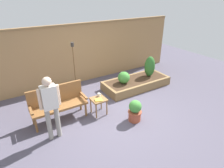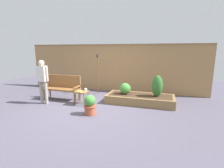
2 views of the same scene
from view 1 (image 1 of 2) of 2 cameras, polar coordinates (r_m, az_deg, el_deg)
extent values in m
plane|color=#514C5B|center=(5.48, 1.06, -9.06)|extent=(14.00, 14.00, 0.00)
cube|color=#A37A4C|center=(7.13, -10.36, 8.46)|extent=(8.40, 0.10, 2.10)
cube|color=olive|center=(6.89, -11.10, 17.05)|extent=(8.40, 0.14, 0.06)
cylinder|color=brown|center=(5.65, -9.33, -5.79)|extent=(0.06, 0.06, 0.40)
cylinder|color=brown|center=(5.37, -7.79, -7.53)|extent=(0.06, 0.06, 0.40)
cylinder|color=brown|center=(5.40, -22.44, -9.32)|extent=(0.06, 0.06, 0.40)
cylinder|color=brown|center=(5.10, -21.63, -11.39)|extent=(0.06, 0.06, 0.40)
cube|color=brown|center=(5.22, -15.41, -6.41)|extent=(1.44, 0.48, 0.06)
cube|color=brown|center=(5.26, -16.45, -2.85)|extent=(1.44, 0.06, 0.48)
cube|color=brown|center=(5.06, -23.05, -7.09)|extent=(0.06, 0.48, 0.04)
cube|color=brown|center=(5.34, -8.54, -3.29)|extent=(0.06, 0.48, 0.04)
cylinder|color=olive|center=(5.60, -3.26, -5.53)|extent=(0.04, 0.04, 0.44)
cylinder|color=olive|center=(5.36, -1.54, -7.10)|extent=(0.04, 0.04, 0.44)
cylinder|color=olive|center=(5.48, -6.30, -6.45)|extent=(0.04, 0.04, 0.44)
cylinder|color=olive|center=(5.23, -4.70, -8.12)|extent=(0.04, 0.04, 0.44)
cube|color=olive|center=(5.29, -4.03, -4.59)|extent=(0.40, 0.40, 0.04)
cylinder|color=silver|center=(5.39, -3.87, -3.18)|extent=(0.09, 0.09, 0.09)
torus|color=silver|center=(5.41, -3.43, -3.05)|extent=(0.06, 0.01, 0.06)
cube|color=gold|center=(5.20, -4.04, -4.76)|extent=(0.23, 0.21, 0.03)
cylinder|color=#A84C33|center=(5.23, 6.73, -9.51)|extent=(0.33, 0.33, 0.25)
cylinder|color=#A84C33|center=(5.15, 6.81, -8.24)|extent=(0.37, 0.37, 0.04)
sphere|color=#428938|center=(5.06, 6.91, -6.65)|extent=(0.34, 0.34, 0.34)
cube|color=olive|center=(6.65, 9.61, -1.19)|extent=(2.40, 0.09, 0.30)
cube|color=olive|center=(7.28, 4.97, 1.58)|extent=(2.40, 0.09, 0.30)
cube|color=olive|center=(6.36, -1.01, -2.12)|extent=(0.09, 0.82, 0.30)
cube|color=olive|center=(7.68, 13.96, 2.22)|extent=(0.09, 0.82, 0.30)
cube|color=#422D1E|center=(6.96, 7.18, 0.26)|extent=(2.22, 0.82, 0.30)
cylinder|color=brown|center=(6.57, 3.48, 0.55)|extent=(0.04, 0.04, 0.06)
sphere|color=#428938|center=(6.49, 3.52, 1.93)|extent=(0.41, 0.41, 0.41)
cylinder|color=brown|center=(7.23, 10.91, 2.58)|extent=(0.04, 0.04, 0.06)
ellipsoid|color=#2D6628|center=(7.10, 11.14, 5.13)|extent=(0.37, 0.37, 0.75)
cylinder|color=brown|center=(6.45, -11.04, 4.08)|extent=(0.03, 0.03, 1.58)
cylinder|color=#332D28|center=(6.19, -11.72, 11.45)|extent=(0.10, 0.10, 0.13)
cylinder|color=gray|center=(4.71, -15.84, -10.67)|extent=(0.11, 0.11, 0.82)
cylinder|color=gray|center=(4.68, -18.21, -11.32)|extent=(0.11, 0.11, 0.82)
cube|color=silver|center=(4.33, -18.17, -3.75)|extent=(0.32, 0.20, 0.54)
cylinder|color=beige|center=(4.37, -15.66, -3.11)|extent=(0.07, 0.07, 0.49)
cylinder|color=beige|center=(4.30, -20.73, -4.39)|extent=(0.07, 0.07, 0.49)
sphere|color=beige|center=(4.17, -18.87, 0.68)|extent=(0.20, 0.20, 0.20)
camera|label=2|loc=(5.06, 67.00, -4.65)|focal=27.00mm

